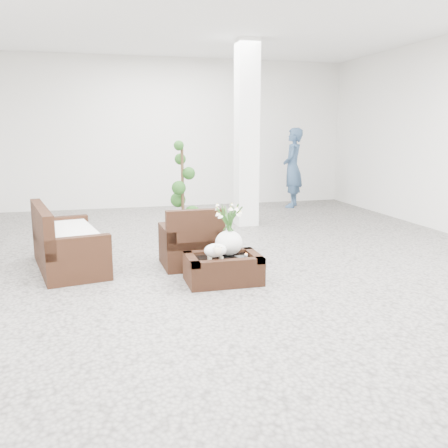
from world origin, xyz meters
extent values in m
plane|color=gray|center=(0.00, 0.00, 0.00)|extent=(11.00, 11.00, 0.00)
cube|color=white|center=(1.20, 2.80, 1.75)|extent=(0.40, 0.40, 3.50)
cube|color=#341B0F|center=(-0.15, -0.65, 0.16)|extent=(0.90, 0.60, 0.31)
ellipsoid|color=white|center=(-0.27, -0.75, 0.42)|extent=(0.28, 0.23, 0.21)
cylinder|color=white|center=(0.15, -0.63, 0.33)|extent=(0.04, 0.04, 0.03)
cube|color=#341B0F|center=(-0.40, 0.20, 0.42)|extent=(0.80, 0.77, 0.83)
cube|color=#341B0F|center=(-2.01, 0.47, 0.43)|extent=(1.09, 1.75, 0.87)
imported|color=#334F72|center=(2.93, 4.64, 0.94)|extent=(0.73, 0.82, 1.88)
camera|label=1|loc=(-1.59, -6.20, 1.86)|focal=38.93mm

